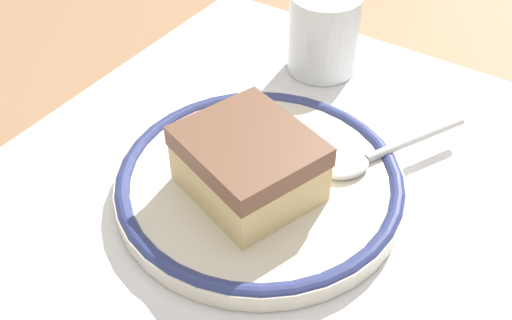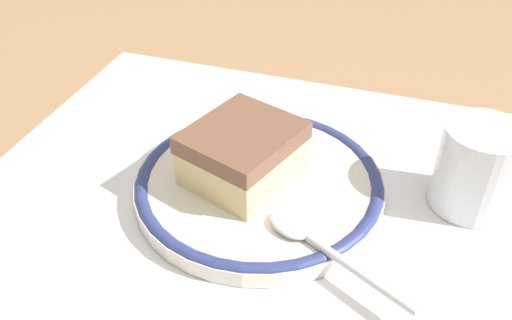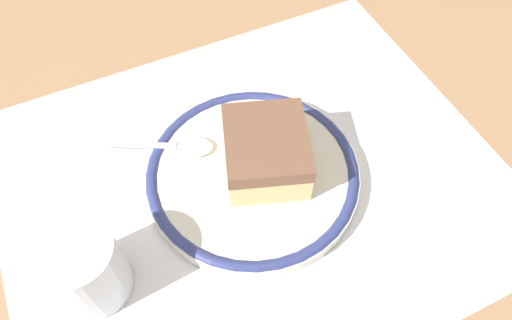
% 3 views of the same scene
% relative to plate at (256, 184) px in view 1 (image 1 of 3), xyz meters
% --- Properties ---
extents(ground_plane, '(2.40, 2.40, 0.00)m').
position_rel_plate_xyz_m(ground_plane, '(0.00, -0.00, -0.01)').
color(ground_plane, '#9E7551').
extents(placemat, '(0.52, 0.43, 0.00)m').
position_rel_plate_xyz_m(placemat, '(0.00, -0.00, -0.01)').
color(placemat, white).
rests_on(placemat, ground_plane).
extents(plate, '(0.23, 0.23, 0.02)m').
position_rel_plate_xyz_m(plate, '(0.00, 0.00, 0.00)').
color(plate, silver).
rests_on(plate, placemat).
extents(cake_slice, '(0.11, 0.12, 0.05)m').
position_rel_plate_xyz_m(cake_slice, '(-0.01, -0.00, 0.03)').
color(cake_slice, beige).
rests_on(cake_slice, plate).
extents(spoon, '(0.13, 0.08, 0.01)m').
position_rel_plate_xyz_m(spoon, '(0.07, -0.07, 0.01)').
color(spoon, silver).
rests_on(spoon, plate).
extents(cup, '(0.07, 0.07, 0.08)m').
position_rel_plate_xyz_m(cup, '(0.18, 0.04, 0.02)').
color(cup, silver).
rests_on(cup, placemat).
extents(napkin, '(0.13, 0.15, 0.00)m').
position_rel_plate_xyz_m(napkin, '(0.17, -0.08, -0.01)').
color(napkin, white).
rests_on(napkin, placemat).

